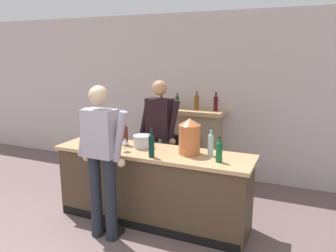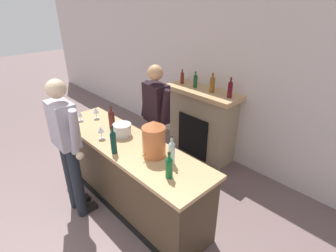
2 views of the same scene
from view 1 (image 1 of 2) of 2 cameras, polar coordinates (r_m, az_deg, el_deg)
name	(u,v)px [view 1 (image 1 of 2)]	position (r m, az deg, el deg)	size (l,w,h in m)	color
wall_back_panel	(203,96)	(5.63, 6.18, 5.18)	(12.00, 0.07, 2.75)	beige
bar_counter	(153,186)	(4.17, -2.70, -10.36)	(2.47, 0.67, 0.93)	#483726
fireplace_stone	(187,142)	(5.59, 3.29, -2.84)	(1.27, 0.52, 1.49)	gray
person_customer	(102,157)	(3.68, -11.49, -5.26)	(0.66, 0.31, 1.76)	#20242D
person_bartender	(160,135)	(4.67, -1.47, -1.51)	(0.66, 0.34, 1.72)	#373645
copper_dispenser	(190,136)	(3.83, 3.77, -1.79)	(0.26, 0.30, 0.42)	#C06435
ice_bucket_steel	(142,141)	(4.12, -4.50, -2.69)	(0.24, 0.24, 0.16)	silver
wine_bottle_port_short	(151,144)	(3.72, -2.90, -3.23)	(0.07, 0.07, 0.34)	#092F2A
wine_bottle_rose_blush	(125,134)	(4.25, -7.54, -1.40)	(0.08, 0.08, 0.32)	#4F1C17
wine_bottle_burgundy_dark	(211,144)	(3.80, 7.44, -3.04)	(0.07, 0.07, 0.33)	#9DBDBA
wine_bottle_riesling_slim	(219,151)	(3.60, 8.90, -4.26)	(0.07, 0.07, 0.28)	#105629
wine_glass_by_dispenser	(83,137)	(4.38, -14.63, -1.80)	(0.08, 0.08, 0.15)	silver
wine_glass_front_right	(97,132)	(4.49, -12.20, -1.10)	(0.09, 0.09, 0.17)	silver
wine_glass_front_left	(125,142)	(3.96, -7.51, -2.74)	(0.09, 0.09, 0.17)	silver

